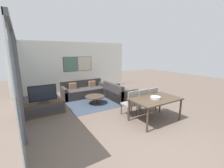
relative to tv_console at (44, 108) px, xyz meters
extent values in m
plane|color=brown|center=(2.13, -3.25, -0.23)|extent=(24.00, 24.00, 0.00)
cube|color=silver|center=(2.13, 2.95, 1.17)|extent=(6.63, 0.06, 2.80)
cube|color=#2D2D33|center=(2.31, 2.91, 1.32)|extent=(1.70, 0.01, 0.84)
cube|color=#4C7060|center=(1.89, 2.90, 1.32)|extent=(0.81, 0.02, 0.80)
cube|color=beige|center=(2.72, 2.90, 1.32)|extent=(0.81, 0.02, 0.80)
cube|color=silver|center=(-0.68, -0.15, 1.17)|extent=(0.02, 6.19, 2.80)
cube|color=#515156|center=(-0.65, -0.15, 2.52)|extent=(0.07, 6.19, 0.10)
cube|color=#515156|center=(-0.65, -1.70, 1.17)|extent=(0.07, 0.08, 2.80)
cube|color=#515156|center=(-0.65, -0.15, 1.17)|extent=(0.07, 0.08, 2.80)
cube|color=#515156|center=(-0.65, 1.40, 1.17)|extent=(0.07, 0.08, 2.80)
cube|color=#333D4C|center=(2.07, 0.13, -0.23)|extent=(2.31, 1.92, 0.01)
cube|color=#423326|center=(0.00, 0.00, 0.00)|extent=(1.40, 0.46, 0.46)
cube|color=#2D2D33|center=(0.00, -0.23, 0.00)|extent=(1.29, 0.01, 0.25)
cube|color=#2D2D33|center=(0.00, 0.00, 0.25)|extent=(0.36, 0.20, 0.05)
cube|color=#2D2D33|center=(0.00, 0.00, 0.32)|extent=(0.06, 0.03, 0.08)
cube|color=black|center=(0.00, 0.00, 0.58)|extent=(0.93, 0.04, 0.57)
cube|color=black|center=(0.00, -0.02, 0.58)|extent=(0.86, 0.01, 0.51)
cube|color=#383333|center=(2.07, 1.38, -0.02)|extent=(2.19, 0.93, 0.42)
cube|color=#383333|center=(2.07, 1.77, 0.18)|extent=(2.19, 0.16, 0.81)
cube|color=#383333|center=(1.05, 1.38, 0.07)|extent=(0.14, 0.93, 0.60)
cube|color=#383333|center=(3.10, 1.38, 0.07)|extent=(0.14, 0.93, 0.60)
cube|color=#9E7556|center=(1.55, 1.59, 0.34)|extent=(0.36, 0.12, 0.30)
cube|color=#9E7556|center=(2.60, 1.59, 0.34)|extent=(0.36, 0.12, 0.30)
cube|color=#383333|center=(3.37, 0.08, -0.02)|extent=(0.93, 1.60, 0.42)
cube|color=#383333|center=(2.98, 0.08, 0.18)|extent=(0.16, 1.60, 0.81)
cube|color=#383333|center=(3.37, -0.65, 0.07)|extent=(0.93, 0.14, 0.60)
cube|color=#383333|center=(3.37, 0.81, 0.07)|extent=(0.93, 0.14, 0.60)
cube|color=#9E7556|center=(3.16, -0.28, 0.34)|extent=(0.12, 0.36, 0.30)
cylinder|color=#423326|center=(2.07, 0.13, -0.21)|extent=(0.38, 0.38, 0.03)
cylinder|color=#423326|center=(2.07, 0.13, -0.08)|extent=(0.15, 0.15, 0.30)
cylinder|color=#423326|center=(2.07, 0.13, 0.10)|extent=(0.84, 0.84, 0.04)
cube|color=#423326|center=(3.07, -2.43, 0.52)|extent=(1.61, 0.98, 0.04)
cylinder|color=#423326|center=(2.32, -2.86, 0.13)|extent=(0.06, 0.06, 0.73)
cylinder|color=#423326|center=(3.81, -2.86, 0.13)|extent=(0.06, 0.06, 0.73)
cylinder|color=#423326|center=(2.32, -2.00, 0.13)|extent=(0.06, 0.06, 0.73)
cylinder|color=#423326|center=(3.81, -2.00, 0.13)|extent=(0.06, 0.06, 0.73)
cube|color=gray|center=(2.61, -1.64, 0.19)|extent=(0.46, 0.46, 0.06)
cube|color=gray|center=(2.61, -1.85, 0.46)|extent=(0.42, 0.05, 0.49)
cylinder|color=#423326|center=(2.41, -1.84, -0.03)|extent=(0.04, 0.04, 0.39)
cylinder|color=#423326|center=(2.81, -1.84, -0.03)|extent=(0.04, 0.04, 0.39)
cylinder|color=#423326|center=(2.41, -1.44, -0.03)|extent=(0.04, 0.04, 0.39)
cylinder|color=#423326|center=(2.81, -1.44, -0.03)|extent=(0.04, 0.04, 0.39)
cube|color=gray|center=(3.07, -1.67, 0.19)|extent=(0.46, 0.46, 0.06)
cube|color=gray|center=(3.07, -1.87, 0.46)|extent=(0.42, 0.05, 0.49)
cylinder|color=#423326|center=(2.87, -1.87, -0.03)|extent=(0.04, 0.04, 0.39)
cylinder|color=#423326|center=(3.27, -1.87, -0.03)|extent=(0.04, 0.04, 0.39)
cylinder|color=#423326|center=(2.87, -1.47, -0.03)|extent=(0.04, 0.04, 0.39)
cylinder|color=#423326|center=(3.27, -1.47, -0.03)|extent=(0.04, 0.04, 0.39)
cube|color=gray|center=(3.52, -1.69, 0.19)|extent=(0.46, 0.46, 0.06)
cube|color=gray|center=(3.52, -1.89, 0.46)|extent=(0.42, 0.05, 0.49)
cylinder|color=#423326|center=(3.32, -1.89, -0.03)|extent=(0.04, 0.04, 0.39)
cylinder|color=#423326|center=(3.72, -1.89, -0.03)|extent=(0.04, 0.04, 0.39)
cylinder|color=#423326|center=(3.32, -1.49, -0.03)|extent=(0.04, 0.04, 0.39)
cylinder|color=#423326|center=(3.72, -1.49, -0.03)|extent=(0.04, 0.04, 0.39)
cylinder|color=#B7B2A8|center=(3.03, -2.46, 0.58)|extent=(0.32, 0.32, 0.08)
torus|color=#B7B2A8|center=(3.03, -2.46, 0.61)|extent=(0.32, 0.32, 0.02)
camera|label=1|loc=(-0.55, -5.67, 2.02)|focal=24.00mm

